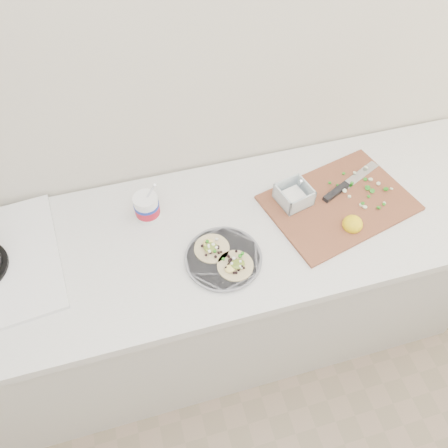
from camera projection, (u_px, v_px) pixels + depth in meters
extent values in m
cube|color=beige|center=(165.00, 86.00, 1.38)|extent=(3.50, 0.05, 2.60)
cube|color=beige|center=(199.00, 298.00, 1.89)|extent=(2.40, 0.62, 0.86)
cube|color=silver|center=(195.00, 242.00, 1.53)|extent=(2.44, 0.66, 0.04)
cylinder|color=slate|center=(223.00, 259.00, 1.45)|extent=(0.24, 0.24, 0.01)
cylinder|color=slate|center=(223.00, 258.00, 1.45)|extent=(0.26, 0.26, 0.00)
cylinder|color=white|center=(147.00, 207.00, 1.53)|extent=(0.08, 0.08, 0.10)
cylinder|color=#B31328|center=(147.00, 208.00, 1.53)|extent=(0.09, 0.09, 0.04)
cylinder|color=#192D99|center=(146.00, 205.00, 1.52)|extent=(0.09, 0.09, 0.01)
cube|color=brown|center=(339.00, 203.00, 1.60)|extent=(0.58, 0.47, 0.01)
cube|color=white|center=(294.00, 197.00, 1.58)|extent=(0.07, 0.07, 0.03)
ellipsoid|color=yellow|center=(353.00, 223.00, 1.51)|extent=(0.07, 0.07, 0.06)
cube|color=silver|center=(360.00, 175.00, 1.67)|extent=(0.19, 0.11, 0.00)
cube|color=black|center=(336.00, 192.00, 1.61)|extent=(0.12, 0.07, 0.02)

